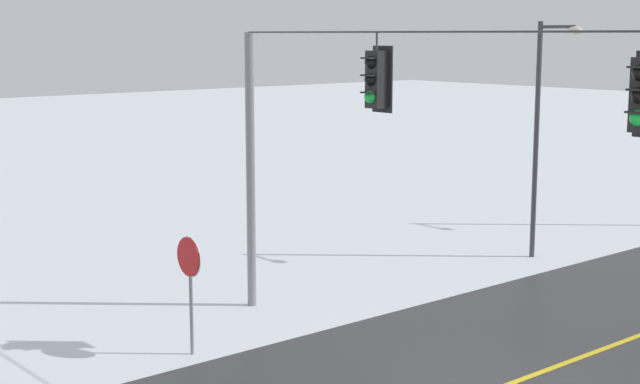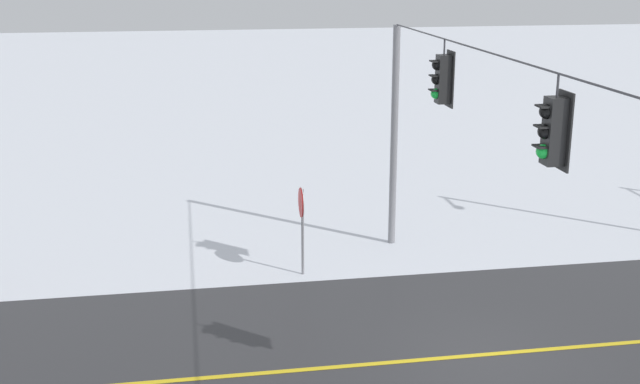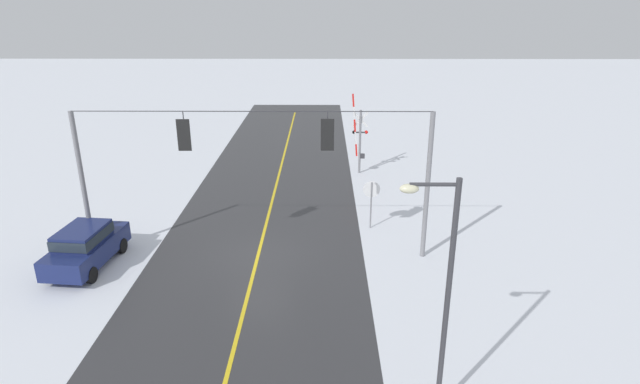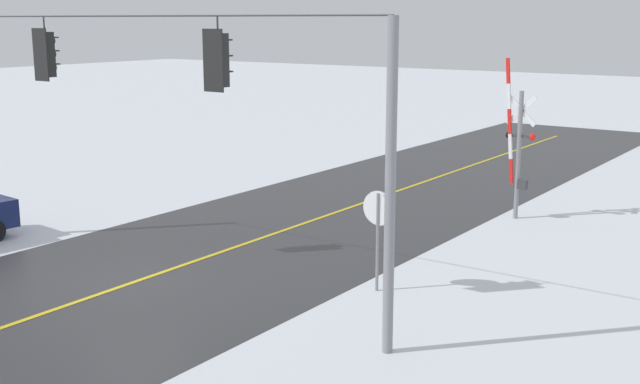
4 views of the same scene
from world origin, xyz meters
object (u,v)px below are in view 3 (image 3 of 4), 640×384
Objects in this scene: stop_sign at (371,194)px; parked_car_navy at (85,245)px; streetlamp_near at (441,280)px; railroad_crossing at (359,137)px.

stop_sign is 0.54× the size of parked_car_navy.
streetlamp_near is at bearing 92.72° from stop_sign.
stop_sign is 0.47× the size of railroad_crossing.
parked_car_navy is at bearing 46.26° from railroad_crossing.
streetlamp_near reaches higher than stop_sign.
railroad_crossing is 1.15× the size of parked_car_navy.
parked_car_navy is (11.84, 3.92, -0.76)m from stop_sign.
stop_sign is at bearing -161.69° from parked_car_navy.
stop_sign is 11.94m from streetlamp_near.
stop_sign is at bearing -87.28° from streetlamp_near.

